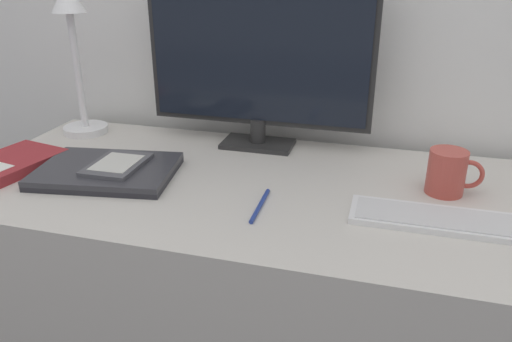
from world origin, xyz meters
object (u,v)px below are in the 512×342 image
coffee_mug (448,172)px  pen (260,205)px  laptop (107,171)px  desk_lamp (74,47)px  monitor (258,56)px  ereader (117,164)px  notebook (6,165)px  keyboard (436,219)px

coffee_mug → pen: bearing=-154.7°
laptop → desk_lamp: (-0.23, 0.26, 0.23)m
monitor → ereader: monitor is taller
coffee_mug → ereader: bearing=-171.5°
laptop → ereader: ereader is taller
ereader → notebook: (-0.28, -0.04, -0.02)m
laptop → ereader: size_ratio=2.15×
monitor → keyboard: (0.45, -0.32, -0.23)m
ereader → pen: size_ratio=1.08×
desk_lamp → coffee_mug: size_ratio=3.56×
keyboard → ereader: size_ratio=2.08×
monitor → keyboard: monitor is taller
monitor → laptop: bearing=-134.3°
pen → desk_lamp: bearing=152.3°
monitor → keyboard: bearing=-35.6°
ereader → keyboard: bearing=-2.6°
notebook → pen: 0.64m
notebook → monitor: bearing=31.3°
laptop → coffee_mug: bearing=8.7°
keyboard → laptop: (-0.73, 0.03, 0.01)m
keyboard → desk_lamp: (-0.96, 0.29, 0.24)m
ereader → desk_lamp: bearing=134.5°
desk_lamp → pen: bearing=-27.7°
ereader → desk_lamp: 0.42m
keyboard → notebook: notebook is taller
laptop → coffee_mug: 0.77m
keyboard → pen: size_ratio=2.25×
coffee_mug → pen: size_ratio=0.80×
desk_lamp → pen: size_ratio=2.85×
monitor → desk_lamp: 0.52m
laptop → pen: laptop is taller
pen → notebook: bearing=177.8°
monitor → ereader: (-0.26, -0.29, -0.21)m
keyboard → desk_lamp: desk_lamp is taller
notebook → coffee_mug: 1.02m
keyboard → coffee_mug: size_ratio=2.80×
keyboard → ereader: bearing=177.4°
desk_lamp → ereader: bearing=-45.5°
monitor → notebook: 0.67m
monitor → notebook: bearing=-148.7°
ereader → desk_lamp: (-0.25, 0.26, 0.22)m
pen → ereader: bearing=169.9°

